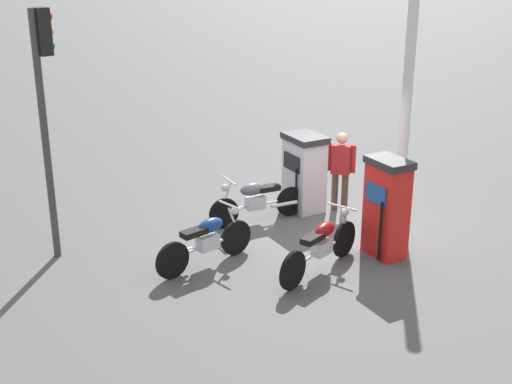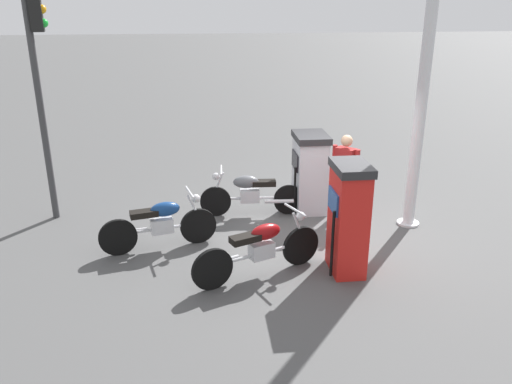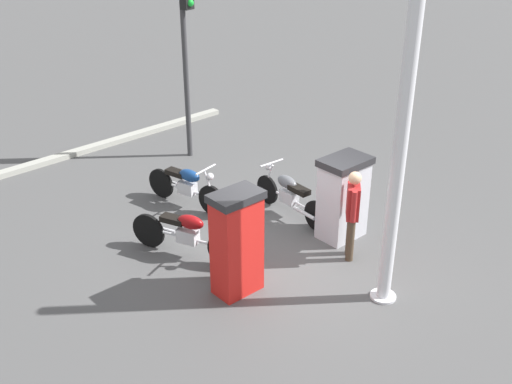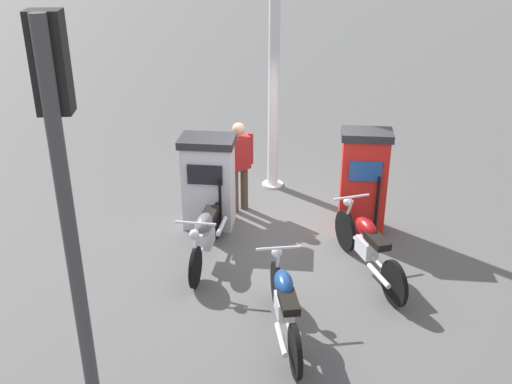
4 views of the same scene
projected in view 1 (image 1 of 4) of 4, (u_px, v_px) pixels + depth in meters
name	position (u px, v px, depth m)	size (l,w,h in m)	color
ground_plane	(329.00, 232.00, 12.64)	(120.00, 120.00, 0.00)	#4C4C4C
fuel_pump_near	(304.00, 172.00, 13.49)	(0.67, 0.88, 1.52)	silver
fuel_pump_far	(386.00, 207.00, 11.46)	(0.56, 0.79, 1.70)	red
motorcycle_near_pump	(256.00, 199.00, 12.94)	(1.98, 0.56, 0.93)	black
motorcycle_far_pump	(321.00, 244.00, 11.00)	(1.99, 0.93, 0.95)	black
motorcycle_extra	(207.00, 239.00, 11.20)	(1.90, 0.63, 0.94)	black
attendant_person	(341.00, 167.00, 13.36)	(0.44, 0.49, 1.59)	#473828
roadside_traffic_light	(45.00, 94.00, 10.79)	(0.39, 0.27, 4.08)	#38383A
canopy_support_pole	(407.00, 95.00, 12.99)	(0.40, 0.40, 4.73)	silver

